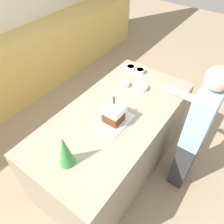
% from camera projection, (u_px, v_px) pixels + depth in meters
% --- Properties ---
extents(ground_plane, '(12.00, 12.00, 0.00)m').
position_uv_depth(ground_plane, '(114.00, 163.00, 2.79)').
color(ground_plane, gray).
extents(back_cabinet_block, '(6.00, 0.60, 0.95)m').
position_uv_depth(back_cabinet_block, '(5.00, 77.00, 3.32)').
color(back_cabinet_block, tan).
rests_on(back_cabinet_block, ground_plane).
extents(kitchen_island, '(1.89, 0.93, 0.88)m').
position_uv_depth(kitchen_island, '(114.00, 141.00, 2.48)').
color(kitchen_island, gray).
rests_on(kitchen_island, ground_plane).
extents(baking_tray, '(0.37, 0.28, 0.01)m').
position_uv_depth(baking_tray, '(113.00, 121.00, 2.10)').
color(baking_tray, '#B2B2BC').
rests_on(baking_tray, kitchen_island).
extents(gingerbread_house, '(0.18, 0.18, 0.25)m').
position_uv_depth(gingerbread_house, '(113.00, 113.00, 2.03)').
color(gingerbread_house, '#5B2D14').
rests_on(gingerbread_house, baking_tray).
extents(decorative_tree, '(0.13, 0.13, 0.31)m').
position_uv_depth(decorative_tree, '(65.00, 151.00, 1.67)').
color(decorative_tree, '#33843D').
rests_on(decorative_tree, kitchen_island).
extents(candy_bowl_far_right, '(0.12, 0.12, 0.04)m').
position_uv_depth(candy_bowl_far_right, '(131.00, 67.00, 2.74)').
color(candy_bowl_far_right, white).
rests_on(candy_bowl_far_right, kitchen_island).
extents(candy_bowl_near_tray_right, '(0.13, 0.13, 0.05)m').
position_uv_depth(candy_bowl_near_tray_right, '(141.00, 87.00, 2.44)').
color(candy_bowl_near_tray_right, silver).
rests_on(candy_bowl_near_tray_right, kitchen_island).
extents(candy_bowl_behind_tray, '(0.11, 0.11, 0.05)m').
position_uv_depth(candy_bowl_behind_tray, '(140.00, 71.00, 2.67)').
color(candy_bowl_behind_tray, silver).
rests_on(candy_bowl_behind_tray, kitchen_island).
extents(candy_bowl_front_corner, '(0.10, 0.10, 0.05)m').
position_uv_depth(candy_bowl_front_corner, '(125.00, 84.00, 2.48)').
color(candy_bowl_front_corner, white).
rests_on(candy_bowl_front_corner, kitchen_island).
extents(person, '(0.40, 0.50, 1.54)m').
position_uv_depth(person, '(195.00, 133.00, 2.11)').
color(person, '#333338').
rests_on(person, ground_plane).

